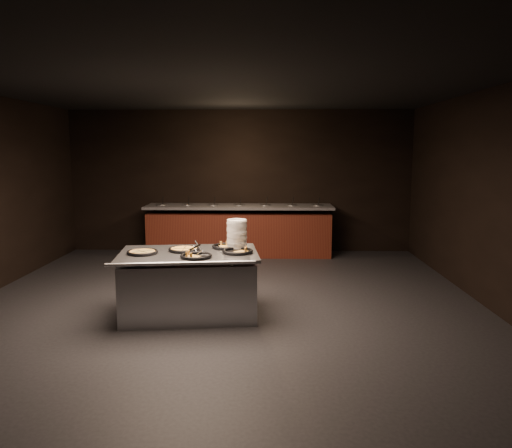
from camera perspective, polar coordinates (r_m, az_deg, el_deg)
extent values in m
cube|color=black|center=(6.63, -3.72, -9.95)|extent=(7.00, 8.00, 0.01)
cube|color=black|center=(6.34, -3.98, 15.87)|extent=(7.00, 8.00, 0.01)
cube|color=black|center=(10.30, -1.81, 4.90)|extent=(7.00, 0.01, 2.90)
cube|color=black|center=(2.41, -12.62, -6.91)|extent=(7.00, 0.01, 2.90)
cube|color=black|center=(6.94, 26.37, 2.33)|extent=(0.01, 8.00, 2.90)
cube|color=#5C2515|center=(9.99, -1.92, -1.12)|extent=(3.60, 0.75, 0.85)
cube|color=slate|center=(9.92, -1.93, 2.00)|extent=(3.70, 0.83, 0.05)
cube|color=#39130C|center=(10.06, -1.91, -3.29)|extent=(3.60, 0.69, 0.08)
cylinder|color=#B0B3B7|center=(10.12, -10.73, 2.02)|extent=(0.22, 0.22, 0.08)
cylinder|color=#386528|center=(10.12, -10.74, 2.16)|extent=(0.19, 0.19, 0.02)
cylinder|color=black|center=(10.09, -10.61, 2.63)|extent=(0.04, 0.10, 0.19)
cylinder|color=#B0B3B7|center=(10.03, -7.84, 2.03)|extent=(0.22, 0.22, 0.08)
cylinder|color=#386528|center=(10.03, -7.85, 2.17)|extent=(0.19, 0.19, 0.02)
cylinder|color=black|center=(9.99, -7.70, 2.65)|extent=(0.04, 0.10, 0.19)
cylinder|color=#B0B3B7|center=(9.96, -4.91, 2.04)|extent=(0.22, 0.22, 0.08)
cylinder|color=#386528|center=(9.96, -4.91, 2.18)|extent=(0.19, 0.19, 0.02)
cylinder|color=black|center=(9.92, -4.75, 2.65)|extent=(0.04, 0.10, 0.19)
cylinder|color=#B0B3B7|center=(9.92, -1.93, 2.03)|extent=(0.22, 0.22, 0.08)
cylinder|color=#386528|center=(9.91, -1.94, 2.18)|extent=(0.19, 0.19, 0.02)
cylinder|color=black|center=(9.88, -1.77, 2.65)|extent=(0.04, 0.10, 0.19)
cylinder|color=#B0B3B7|center=(9.90, 1.05, 2.03)|extent=(0.22, 0.22, 0.08)
cylinder|color=#386528|center=(9.90, 1.05, 2.17)|extent=(0.19, 0.19, 0.02)
cylinder|color=black|center=(9.87, 1.23, 2.65)|extent=(0.04, 0.10, 0.19)
cylinder|color=#B0B3B7|center=(9.91, 4.04, 2.01)|extent=(0.22, 0.22, 0.08)
cylinder|color=#386528|center=(9.91, 4.05, 2.16)|extent=(0.19, 0.19, 0.02)
cylinder|color=black|center=(9.88, 4.23, 2.63)|extent=(0.04, 0.10, 0.19)
cylinder|color=#B0B3B7|center=(9.95, 7.02, 1.99)|extent=(0.22, 0.22, 0.08)
cylinder|color=#386528|center=(9.94, 7.02, 2.14)|extent=(0.19, 0.19, 0.02)
cylinder|color=black|center=(9.92, 7.22, 2.61)|extent=(0.04, 0.10, 0.19)
cube|color=#B0B3B7|center=(6.41, -7.63, -7.17)|extent=(1.74, 1.18, 0.74)
cube|color=#B0B3B7|center=(6.31, -7.71, -3.41)|extent=(1.83, 1.27, 0.04)
cylinder|color=#B0B3B7|center=(5.79, -8.55, -4.49)|extent=(1.71, 0.24, 0.04)
cylinder|color=white|center=(6.45, -2.20, -1.18)|extent=(0.26, 0.26, 0.38)
cylinder|color=black|center=(6.32, -12.86, -3.28)|extent=(0.36, 0.36, 0.01)
torus|color=black|center=(6.31, -12.86, -3.14)|extent=(0.38, 0.38, 0.04)
torus|color=brown|center=(6.31, -12.86, -3.12)|extent=(0.32, 0.32, 0.03)
cylinder|color=tan|center=(6.31, -12.86, -3.14)|extent=(0.28, 0.28, 0.02)
cube|color=black|center=(6.31, -12.86, -3.06)|extent=(0.19, 0.21, 0.00)
cube|color=black|center=(6.31, -12.86, -3.06)|extent=(0.21, 0.19, 0.00)
cylinder|color=black|center=(6.40, -8.23, -3.00)|extent=(0.37, 0.37, 0.01)
torus|color=black|center=(6.40, -8.23, -2.86)|extent=(0.39, 0.39, 0.04)
torus|color=brown|center=(6.40, -8.23, -2.84)|extent=(0.33, 0.33, 0.03)
cylinder|color=gold|center=(6.40, -8.23, -2.86)|extent=(0.29, 0.29, 0.02)
cube|color=black|center=(6.40, -8.23, -2.78)|extent=(0.01, 0.29, 0.00)
cube|color=black|center=(6.40, -8.23, -2.78)|extent=(0.29, 0.01, 0.00)
cylinder|color=black|center=(6.54, -3.49, -2.69)|extent=(0.33, 0.33, 0.01)
torus|color=black|center=(6.54, -3.49, -2.55)|extent=(0.36, 0.36, 0.04)
cylinder|color=black|center=(5.99, -6.87, -3.76)|extent=(0.36, 0.36, 0.01)
torus|color=black|center=(5.99, -6.87, -3.61)|extent=(0.38, 0.38, 0.04)
cylinder|color=black|center=(6.22, -2.10, -3.25)|extent=(0.36, 0.36, 0.01)
torus|color=black|center=(6.22, -2.11, -3.11)|extent=(0.39, 0.39, 0.04)
cube|color=#B0B3B7|center=(6.34, -7.37, -2.95)|extent=(0.13, 0.13, 0.00)
cylinder|color=black|center=(6.21, -6.61, -2.53)|extent=(0.12, 0.15, 0.13)
cylinder|color=#B0B3B7|center=(6.27, -6.99, -2.84)|extent=(0.06, 0.08, 0.08)
cube|color=#B0B3B7|center=(6.02, -5.77, -3.53)|extent=(0.12, 0.10, 0.00)
cylinder|color=black|center=(6.05, -7.22, -2.77)|extent=(0.20, 0.05, 0.12)
cylinder|color=#B0B3B7|center=(6.03, -6.49, -3.25)|extent=(0.10, 0.03, 0.08)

